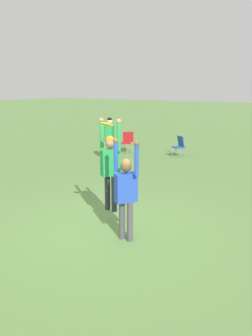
{
  "coord_description": "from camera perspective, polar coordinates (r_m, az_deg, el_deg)",
  "views": [
    {
      "loc": [
        3.86,
        -5.14,
        2.95
      ],
      "look_at": [
        0.21,
        0.36,
        1.3
      ],
      "focal_mm": 35.0,
      "sensor_mm": 36.0,
      "label": 1
    }
  ],
  "objects": [
    {
      "name": "frisbee",
      "position": [
        6.31,
        -3.36,
        7.56
      ],
      "size": [
        0.25,
        0.24,
        0.1
      ],
      "color": "yellow"
    },
    {
      "name": "camping_chair_0",
      "position": [
        14.39,
        9.3,
        4.03
      ],
      "size": [
        0.64,
        0.72,
        0.87
      ],
      "rotation": [
        0.0,
        0.0,
        2.52
      ],
      "color": "gray",
      "rests_on": "ground_plane"
    },
    {
      "name": "camping_chair_2",
      "position": [
        15.02,
        0.13,
        4.82
      ],
      "size": [
        0.68,
        0.76,
        0.94
      ],
      "rotation": [
        0.0,
        0.0,
        3.76
      ],
      "color": "gray",
      "rests_on": "ground_plane"
    },
    {
      "name": "person_jumping",
      "position": [
        6.94,
        -2.73,
        0.78
      ],
      "size": [
        0.55,
        0.44,
        2.01
      ],
      "rotation": [
        0.0,
        0.0,
        0.98
      ],
      "color": "#2D2D38",
      "rests_on": "ground_plane"
    },
    {
      "name": "person_spectator_near",
      "position": [
        13.21,
        -2.85,
        5.76
      ],
      "size": [
        0.52,
        0.39,
        1.76
      ],
      "rotation": [
        0.0,
        0.0,
        0.66
      ],
      "color": "#4C4C51",
      "rests_on": "ground_plane"
    },
    {
      "name": "ground_plane",
      "position": [
        7.07,
        -3.1,
        -10.65
      ],
      "size": [
        120.0,
        120.0,
        0.0
      ],
      "primitive_type": "plane",
      "color": "#608C47"
    },
    {
      "name": "person_defending",
      "position": [
        6.25,
        -0.01,
        -3.62
      ],
      "size": [
        0.57,
        0.46,
        2.01
      ],
      "rotation": [
        0.0,
        0.0,
        -2.16
      ],
      "color": "#4C4C51",
      "rests_on": "ground_plane"
    }
  ]
}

